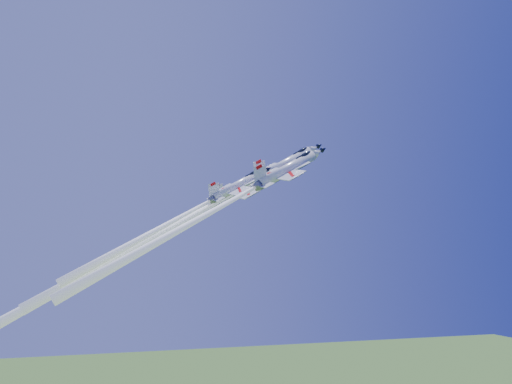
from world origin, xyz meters
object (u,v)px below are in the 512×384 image
object	(u,v)px
jet_right	(212,211)
jet_left	(146,242)
jet_slot	(180,217)
jet_lead	(198,212)

from	to	relation	value
jet_right	jet_left	bearing A→B (deg)	-162.62
jet_right	jet_slot	bearing A→B (deg)	-148.91
jet_lead	jet_slot	bearing A→B (deg)	-75.81
jet_slot	jet_left	bearing A→B (deg)	-170.42
jet_lead	jet_right	distance (m)	6.79
jet_right	jet_lead	bearing A→B (deg)	175.25
jet_lead	jet_left	size ratio (longest dim) A/B	0.88
jet_lead	jet_right	size ratio (longest dim) A/B	1.13
jet_lead	jet_slot	size ratio (longest dim) A/B	1.43
jet_left	jet_slot	distance (m)	12.43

